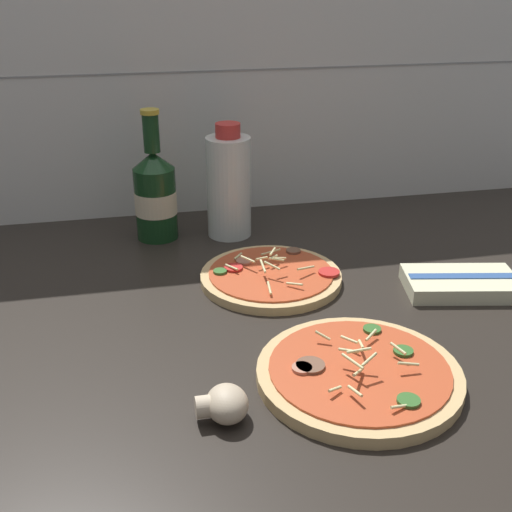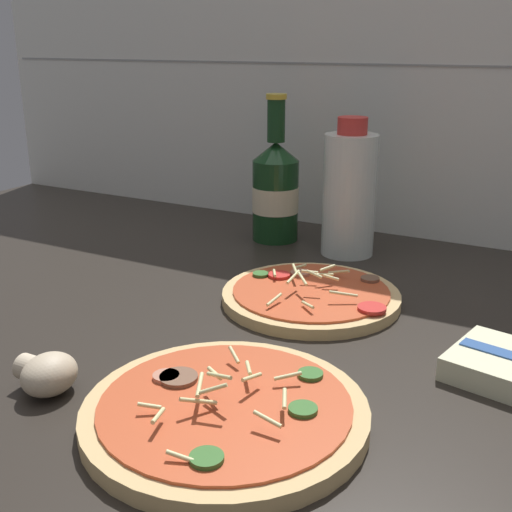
{
  "view_description": "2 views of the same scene",
  "coord_description": "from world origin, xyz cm",
  "px_view_note": "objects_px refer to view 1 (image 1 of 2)",
  "views": [
    {
      "loc": [
        -16.33,
        -76.73,
        48.26
      ],
      "look_at": [
        1.78,
        8.63,
        8.32
      ],
      "focal_mm": 45.0,
      "sensor_mm": 36.0,
      "label": 1
    },
    {
      "loc": [
        34.12,
        -57.4,
        33.6
      ],
      "look_at": [
        -1.47,
        8.19,
        8.47
      ],
      "focal_mm": 45.0,
      "sensor_mm": 36.0,
      "label": 2
    }
  ],
  "objects_px": {
    "oil_bottle": "(229,185)",
    "pizza_near": "(359,374)",
    "pizza_far": "(271,276)",
    "beer_bottle": "(155,194)",
    "dish_towel": "(461,283)",
    "mushroom_left": "(224,404)"
  },
  "relations": [
    {
      "from": "oil_bottle",
      "to": "dish_towel",
      "type": "height_order",
      "value": "oil_bottle"
    },
    {
      "from": "pizza_far",
      "to": "beer_bottle",
      "type": "xyz_separation_m",
      "value": [
        -0.16,
        0.22,
        0.08
      ]
    },
    {
      "from": "mushroom_left",
      "to": "oil_bottle",
      "type": "bearing_deg",
      "value": 79.56
    },
    {
      "from": "oil_bottle",
      "to": "pizza_near",
      "type": "bearing_deg",
      "value": -81.36
    },
    {
      "from": "pizza_far",
      "to": "beer_bottle",
      "type": "height_order",
      "value": "beer_bottle"
    },
    {
      "from": "mushroom_left",
      "to": "beer_bottle",
      "type": "bearing_deg",
      "value": 93.73
    },
    {
      "from": "beer_bottle",
      "to": "mushroom_left",
      "type": "xyz_separation_m",
      "value": [
        0.03,
        -0.53,
        -0.06
      ]
    },
    {
      "from": "pizza_near",
      "to": "pizza_far",
      "type": "xyz_separation_m",
      "value": [
        -0.04,
        0.28,
        -0.0
      ]
    },
    {
      "from": "pizza_near",
      "to": "mushroom_left",
      "type": "bearing_deg",
      "value": -167.61
    },
    {
      "from": "beer_bottle",
      "to": "oil_bottle",
      "type": "xyz_separation_m",
      "value": [
        0.13,
        -0.01,
        0.01
      ]
    },
    {
      "from": "pizza_far",
      "to": "pizza_near",
      "type": "bearing_deg",
      "value": -81.24
    },
    {
      "from": "pizza_far",
      "to": "beer_bottle",
      "type": "distance_m",
      "value": 0.28
    },
    {
      "from": "pizza_near",
      "to": "mushroom_left",
      "type": "xyz_separation_m",
      "value": [
        -0.17,
        -0.04,
        0.01
      ]
    },
    {
      "from": "dish_towel",
      "to": "pizza_far",
      "type": "bearing_deg",
      "value": 161.78
    },
    {
      "from": "beer_bottle",
      "to": "oil_bottle",
      "type": "relative_size",
      "value": 1.13
    },
    {
      "from": "beer_bottle",
      "to": "mushroom_left",
      "type": "relative_size",
      "value": 4.01
    },
    {
      "from": "dish_towel",
      "to": "beer_bottle",
      "type": "bearing_deg",
      "value": 144.73
    },
    {
      "from": "beer_bottle",
      "to": "mushroom_left",
      "type": "distance_m",
      "value": 0.54
    },
    {
      "from": "mushroom_left",
      "to": "pizza_far",
      "type": "bearing_deg",
      "value": 68.2
    },
    {
      "from": "pizza_near",
      "to": "oil_bottle",
      "type": "height_order",
      "value": "oil_bottle"
    },
    {
      "from": "pizza_far",
      "to": "dish_towel",
      "type": "xyz_separation_m",
      "value": [
        0.28,
        -0.09,
        0.0
      ]
    },
    {
      "from": "pizza_far",
      "to": "dish_towel",
      "type": "bearing_deg",
      "value": -18.22
    }
  ]
}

